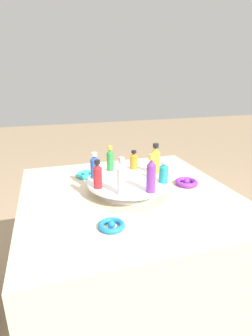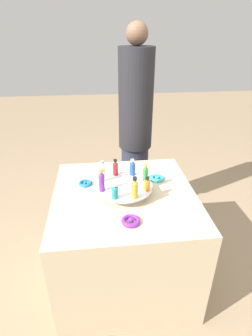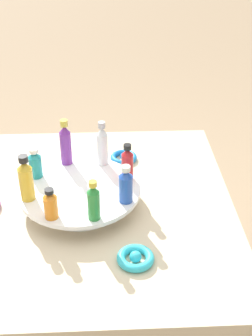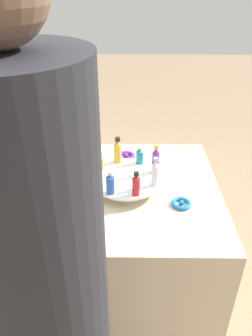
{
  "view_description": "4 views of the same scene",
  "coord_description": "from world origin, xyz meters",
  "px_view_note": "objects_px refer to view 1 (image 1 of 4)",
  "views": [
    {
      "loc": [
        -0.31,
        -0.97,
        1.19
      ],
      "look_at": [
        -0.01,
        0.0,
        0.83
      ],
      "focal_mm": 28.0,
      "sensor_mm": 36.0,
      "label": 1
    },
    {
      "loc": [
        1.35,
        -0.14,
        1.63
      ],
      "look_at": [
        -0.09,
        0.02,
        0.85
      ],
      "focal_mm": 28.0,
      "sensor_mm": 36.0,
      "label": 2
    },
    {
      "loc": [
        -0.08,
        1.09,
        1.53
      ],
      "look_at": [
        -0.13,
        0.03,
        0.86
      ],
      "focal_mm": 50.0,
      "sensor_mm": 36.0,
      "label": 3
    },
    {
      "loc": [
        -1.28,
        -0.01,
        1.62
      ],
      "look_at": [
        -0.0,
        0.0,
        0.83
      ],
      "focal_mm": 35.0,
      "sensor_mm": 36.0,
      "label": 4
    }
  ],
  "objects_px": {
    "bottle_gold": "(155,160)",
    "bottle_green": "(110,159)",
    "bottle_orange": "(134,160)",
    "bottle_clear": "(122,178)",
    "bottle_red": "(98,175)",
    "ribbon_bow_purple": "(186,182)",
    "ribbon_bow_teal": "(86,175)",
    "display_stand": "(128,185)",
    "bottle_purple": "(151,175)",
    "bottle_teal": "(164,172)",
    "ribbon_bow_blue": "(112,225)",
    "bottle_blue": "(95,166)"
  },
  "relations": [
    {
      "from": "bottle_green",
      "to": "bottle_purple",
      "type": "relative_size",
      "value": 0.78
    },
    {
      "from": "bottle_red",
      "to": "bottle_clear",
      "type": "relative_size",
      "value": 0.79
    },
    {
      "from": "ribbon_bow_purple",
      "to": "ribbon_bow_teal",
      "type": "height_order",
      "value": "ribbon_bow_purple"
    },
    {
      "from": "ribbon_bow_purple",
      "to": "display_stand",
      "type": "bearing_deg",
      "value": -178.95
    },
    {
      "from": "bottle_gold",
      "to": "ribbon_bow_teal",
      "type": "distance_m",
      "value": 0.36
    },
    {
      "from": "bottle_green",
      "to": "ribbon_bow_purple",
      "type": "bearing_deg",
      "value": -22.32
    },
    {
      "from": "bottle_orange",
      "to": "bottle_red",
      "type": "relative_size",
      "value": 0.77
    },
    {
      "from": "display_stand",
      "to": "bottle_clear",
      "type": "height_order",
      "value": "bottle_clear"
    },
    {
      "from": "bottle_green",
      "to": "bottle_red",
      "type": "relative_size",
      "value": 1.02
    },
    {
      "from": "bottle_orange",
      "to": "ribbon_bow_blue",
      "type": "bearing_deg",
      "value": -118.45
    },
    {
      "from": "bottle_orange",
      "to": "bottle_clear",
      "type": "relative_size",
      "value": 0.61
    },
    {
      "from": "bottle_clear",
      "to": "ribbon_bow_purple",
      "type": "bearing_deg",
      "value": 21.06
    },
    {
      "from": "bottle_teal",
      "to": "ribbon_bow_blue",
      "type": "bearing_deg",
      "value": -145.96
    },
    {
      "from": "display_stand",
      "to": "bottle_blue",
      "type": "distance_m",
      "value": 0.16
    },
    {
      "from": "bottle_clear",
      "to": "ribbon_bow_teal",
      "type": "height_order",
      "value": "bottle_clear"
    },
    {
      "from": "ribbon_bow_purple",
      "to": "bottle_blue",
      "type": "bearing_deg",
      "value": 171.42
    },
    {
      "from": "bottle_red",
      "to": "bottle_teal",
      "type": "relative_size",
      "value": 1.21
    },
    {
      "from": "bottle_green",
      "to": "bottle_clear",
      "type": "xyz_separation_m",
      "value": [
        -0.02,
        -0.26,
        0.01
      ]
    },
    {
      "from": "bottle_blue",
      "to": "bottle_red",
      "type": "bearing_deg",
      "value": -94.96
    },
    {
      "from": "bottle_green",
      "to": "ribbon_bow_blue",
      "type": "xyz_separation_m",
      "value": [
        -0.09,
        -0.38,
        -0.1
      ]
    },
    {
      "from": "bottle_red",
      "to": "ribbon_bow_teal",
      "type": "bearing_deg",
      "value": 91.31
    },
    {
      "from": "bottle_green",
      "to": "bottle_purple",
      "type": "height_order",
      "value": "bottle_purple"
    },
    {
      "from": "bottle_teal",
      "to": "ribbon_bow_blue",
      "type": "relative_size",
      "value": 1.05
    },
    {
      "from": "ribbon_bow_teal",
      "to": "bottle_red",
      "type": "bearing_deg",
      "value": -88.69
    },
    {
      "from": "bottle_purple",
      "to": "bottle_green",
      "type": "bearing_deg",
      "value": 107.54
    },
    {
      "from": "bottle_orange",
      "to": "bottle_blue",
      "type": "distance_m",
      "value": 0.2
    },
    {
      "from": "bottle_green",
      "to": "ribbon_bow_teal",
      "type": "height_order",
      "value": "bottle_green"
    },
    {
      "from": "ribbon_bow_purple",
      "to": "bottle_gold",
      "type": "bearing_deg",
      "value": 164.84
    },
    {
      "from": "display_stand",
      "to": "ribbon_bow_blue",
      "type": "bearing_deg",
      "value": -118.95
    },
    {
      "from": "bottle_red",
      "to": "ribbon_bow_blue",
      "type": "relative_size",
      "value": 1.27
    },
    {
      "from": "bottle_orange",
      "to": "bottle_teal",
      "type": "xyz_separation_m",
      "value": [
        0.06,
        -0.19,
        0.0
      ]
    },
    {
      "from": "bottle_purple",
      "to": "ribbon_bow_teal",
      "type": "height_order",
      "value": "bottle_purple"
    },
    {
      "from": "display_stand",
      "to": "bottle_purple",
      "type": "xyz_separation_m",
      "value": [
        0.04,
        -0.14,
        0.09
      ]
    },
    {
      "from": "bottle_gold",
      "to": "bottle_green",
      "type": "relative_size",
      "value": 1.18
    },
    {
      "from": "bottle_clear",
      "to": "bottle_teal",
      "type": "bearing_deg",
      "value": 17.54
    },
    {
      "from": "display_stand",
      "to": "bottle_gold",
      "type": "distance_m",
      "value": 0.17
    },
    {
      "from": "ribbon_bow_purple",
      "to": "ribbon_bow_teal",
      "type": "xyz_separation_m",
      "value": [
        -0.42,
        0.23,
        -0.0
      ]
    },
    {
      "from": "bottle_gold",
      "to": "bottle_teal",
      "type": "height_order",
      "value": "bottle_gold"
    },
    {
      "from": "ribbon_bow_teal",
      "to": "bottle_gold",
      "type": "bearing_deg",
      "value": -34.81
    },
    {
      "from": "bottle_red",
      "to": "ribbon_bow_teal",
      "type": "relative_size",
      "value": 1.2
    },
    {
      "from": "bottle_green",
      "to": "bottle_blue",
      "type": "distance_m",
      "value": 0.11
    },
    {
      "from": "bottle_gold",
      "to": "bottle_green",
      "type": "height_order",
      "value": "bottle_gold"
    },
    {
      "from": "bottle_clear",
      "to": "ribbon_bow_blue",
      "type": "xyz_separation_m",
      "value": [
        -0.07,
        -0.12,
        -0.11
      ]
    },
    {
      "from": "bottle_blue",
      "to": "bottle_clear",
      "type": "xyz_separation_m",
      "value": [
        0.06,
        -0.19,
        0.01
      ]
    },
    {
      "from": "display_stand",
      "to": "bottle_blue",
      "type": "bearing_deg",
      "value": 152.54
    },
    {
      "from": "display_stand",
      "to": "bottle_purple",
      "type": "distance_m",
      "value": 0.17
    },
    {
      "from": "bottle_orange",
      "to": "bottle_gold",
      "type": "bearing_deg",
      "value": -49.96
    },
    {
      "from": "ribbon_bow_teal",
      "to": "ribbon_bow_purple",
      "type": "bearing_deg",
      "value": -28.95
    },
    {
      "from": "display_stand",
      "to": "bottle_green",
      "type": "distance_m",
      "value": 0.16
    },
    {
      "from": "bottle_orange",
      "to": "bottle_teal",
      "type": "relative_size",
      "value": 0.94
    }
  ]
}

